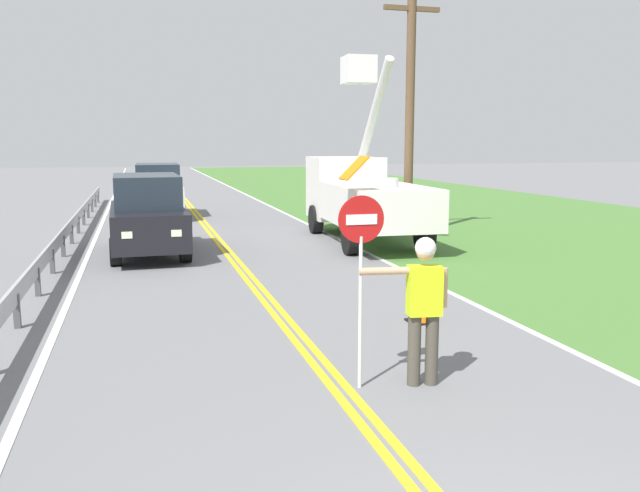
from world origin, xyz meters
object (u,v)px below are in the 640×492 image
(oncoming_suv_nearest, at_px, (147,215))
(utility_pole_near, at_px, (410,109))
(stop_sign_paddle, at_px, (361,248))
(flagger_worker, at_px, (423,301))
(oncoming_suv_second, at_px, (158,190))
(utility_bucket_truck, at_px, (362,193))
(traffic_cone_lead, at_px, (421,302))

(oncoming_suv_nearest, distance_m, utility_pole_near, 8.66)
(stop_sign_paddle, relative_size, utility_pole_near, 0.31)
(flagger_worker, distance_m, oncoming_suv_second, 19.84)
(oncoming_suv_nearest, height_order, utility_pole_near, utility_pole_near)
(utility_pole_near, bearing_deg, flagger_worker, -112.15)
(oncoming_suv_nearest, bearing_deg, utility_bucket_truck, 9.22)
(oncoming_suv_nearest, distance_m, traffic_cone_lead, 9.09)
(stop_sign_paddle, xyz_separation_m, oncoming_suv_second, (-1.75, 19.57, -0.65))
(oncoming_suv_nearest, xyz_separation_m, utility_pole_near, (8.01, 1.54, 2.89))
(utility_bucket_truck, height_order, oncoming_suv_second, utility_bucket_truck)
(flagger_worker, bearing_deg, utility_pole_near, 67.85)
(oncoming_suv_nearest, bearing_deg, flagger_worker, -73.93)
(flagger_worker, distance_m, stop_sign_paddle, 1.02)
(oncoming_suv_second, distance_m, utility_pole_near, 10.97)
(flagger_worker, relative_size, traffic_cone_lead, 2.61)
(utility_pole_near, bearing_deg, utility_bucket_truck, -163.26)
(utility_bucket_truck, xyz_separation_m, oncoming_suv_second, (-5.73, 8.03, -0.35))
(flagger_worker, height_order, utility_pole_near, utility_pole_near)
(flagger_worker, relative_size, stop_sign_paddle, 0.78)
(utility_bucket_truck, xyz_separation_m, oncoming_suv_nearest, (-6.28, -1.02, -0.35))
(stop_sign_paddle, distance_m, oncoming_suv_second, 19.65)
(utility_bucket_truck, height_order, oncoming_suv_nearest, utility_bucket_truck)
(stop_sign_paddle, xyz_separation_m, utility_pole_near, (5.71, 12.06, 2.24))
(flagger_worker, height_order, stop_sign_paddle, stop_sign_paddle)
(utility_bucket_truck, distance_m, oncoming_suv_second, 9.87)
(utility_bucket_truck, distance_m, oncoming_suv_nearest, 6.37)
(flagger_worker, height_order, traffic_cone_lead, flagger_worker)
(oncoming_suv_nearest, relative_size, traffic_cone_lead, 6.64)
(stop_sign_paddle, relative_size, oncoming_suv_second, 0.50)
(stop_sign_paddle, relative_size, utility_bucket_truck, 0.34)
(utility_bucket_truck, xyz_separation_m, traffic_cone_lead, (-2.08, -9.04, -1.08))
(stop_sign_paddle, xyz_separation_m, oncoming_suv_nearest, (-2.30, 10.52, -0.65))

